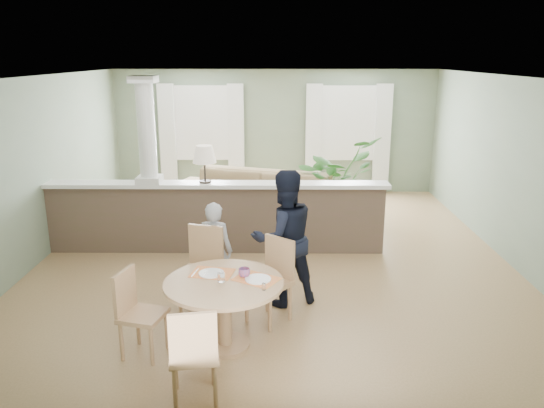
{
  "coord_description": "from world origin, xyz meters",
  "views": [
    {
      "loc": [
        0.04,
        -7.67,
        2.99
      ],
      "look_at": [
        -0.02,
        -1.0,
        1.11
      ],
      "focal_mm": 35.0,
      "sensor_mm": 36.0,
      "label": 1
    }
  ],
  "objects_px": {
    "chair_near": "(194,351)",
    "chair_side": "(136,309)",
    "houseplant": "(336,182)",
    "dining_table": "(225,295)",
    "child_person": "(215,251)",
    "chair_far_man": "(273,276)",
    "man_person": "(284,238)",
    "chair_far_boy": "(203,265)",
    "sofa": "(256,200)"
  },
  "relations": [
    {
      "from": "chair_near",
      "to": "chair_side",
      "type": "relative_size",
      "value": 1.04
    },
    {
      "from": "houseplant",
      "to": "dining_table",
      "type": "bearing_deg",
      "value": -110.74
    },
    {
      "from": "chair_side",
      "to": "child_person",
      "type": "height_order",
      "value": "child_person"
    },
    {
      "from": "dining_table",
      "to": "chair_near",
      "type": "relative_size",
      "value": 1.31
    },
    {
      "from": "houseplant",
      "to": "chair_near",
      "type": "xyz_separation_m",
      "value": [
        -1.78,
        -5.19,
        -0.28
      ]
    },
    {
      "from": "chair_far_man",
      "to": "man_person",
      "type": "distance_m",
      "value": 0.56
    },
    {
      "from": "chair_far_boy",
      "to": "man_person",
      "type": "height_order",
      "value": "man_person"
    },
    {
      "from": "chair_far_boy",
      "to": "chair_near",
      "type": "relative_size",
      "value": 1.08
    },
    {
      "from": "chair_far_man",
      "to": "sofa",
      "type": "bearing_deg",
      "value": 135.48
    },
    {
      "from": "man_person",
      "to": "chair_far_boy",
      "type": "bearing_deg",
      "value": -11.77
    },
    {
      "from": "child_person",
      "to": "chair_side",
      "type": "bearing_deg",
      "value": 73.86
    },
    {
      "from": "sofa",
      "to": "chair_far_man",
      "type": "xyz_separation_m",
      "value": [
        0.32,
        -3.53,
        0.06
      ]
    },
    {
      "from": "dining_table",
      "to": "child_person",
      "type": "bearing_deg",
      "value": 101.43
    },
    {
      "from": "houseplant",
      "to": "chair_far_boy",
      "type": "xyz_separation_m",
      "value": [
        -1.95,
        -3.33,
        -0.24
      ]
    },
    {
      "from": "chair_near",
      "to": "man_person",
      "type": "height_order",
      "value": "man_person"
    },
    {
      "from": "child_person",
      "to": "man_person",
      "type": "height_order",
      "value": "man_person"
    },
    {
      "from": "dining_table",
      "to": "chair_far_boy",
      "type": "relative_size",
      "value": 1.21
    },
    {
      "from": "man_person",
      "to": "dining_table",
      "type": "bearing_deg",
      "value": 38.01
    },
    {
      "from": "chair_far_man",
      "to": "houseplant",
      "type": "bearing_deg",
      "value": 113.2
    },
    {
      "from": "houseplant",
      "to": "chair_side",
      "type": "xyz_separation_m",
      "value": [
        -2.49,
        -4.37,
        -0.3
      ]
    },
    {
      "from": "chair_far_boy",
      "to": "man_person",
      "type": "bearing_deg",
      "value": 25.23
    },
    {
      "from": "chair_far_man",
      "to": "child_person",
      "type": "distance_m",
      "value": 0.93
    },
    {
      "from": "sofa",
      "to": "chair_near",
      "type": "relative_size",
      "value": 3.45
    },
    {
      "from": "sofa",
      "to": "child_person",
      "type": "height_order",
      "value": "child_person"
    },
    {
      "from": "chair_side",
      "to": "chair_near",
      "type": "bearing_deg",
      "value": -124.36
    },
    {
      "from": "sofa",
      "to": "chair_far_boy",
      "type": "distance_m",
      "value": 3.3
    },
    {
      "from": "dining_table",
      "to": "chair_side",
      "type": "height_order",
      "value": "chair_side"
    },
    {
      "from": "dining_table",
      "to": "chair_side",
      "type": "bearing_deg",
      "value": -170.57
    },
    {
      "from": "houseplant",
      "to": "chair_far_man",
      "type": "relative_size",
      "value": 1.64
    },
    {
      "from": "sofa",
      "to": "child_person",
      "type": "bearing_deg",
      "value": -79.93
    },
    {
      "from": "chair_far_boy",
      "to": "child_person",
      "type": "xyz_separation_m",
      "value": [
        0.12,
        0.29,
        0.07
      ]
    },
    {
      "from": "houseplant",
      "to": "chair_near",
      "type": "relative_size",
      "value": 1.7
    },
    {
      "from": "chair_far_man",
      "to": "chair_side",
      "type": "distance_m",
      "value": 1.58
    },
    {
      "from": "dining_table",
      "to": "chair_far_boy",
      "type": "bearing_deg",
      "value": 111.56
    },
    {
      "from": "chair_far_man",
      "to": "chair_far_boy",
      "type": "bearing_deg",
      "value": -157.72
    },
    {
      "from": "chair_side",
      "to": "dining_table",
      "type": "bearing_deg",
      "value": -65.82
    },
    {
      "from": "chair_far_boy",
      "to": "man_person",
      "type": "distance_m",
      "value": 1.03
    },
    {
      "from": "dining_table",
      "to": "chair_side",
      "type": "distance_m",
      "value": 0.91
    },
    {
      "from": "dining_table",
      "to": "man_person",
      "type": "height_order",
      "value": "man_person"
    },
    {
      "from": "chair_side",
      "to": "child_person",
      "type": "bearing_deg",
      "value": -11.34
    },
    {
      "from": "chair_near",
      "to": "child_person",
      "type": "bearing_deg",
      "value": -97.88
    },
    {
      "from": "chair_side",
      "to": "child_person",
      "type": "relative_size",
      "value": 0.72
    },
    {
      "from": "sofa",
      "to": "man_person",
      "type": "distance_m",
      "value": 3.14
    },
    {
      "from": "houseplant",
      "to": "child_person",
      "type": "bearing_deg",
      "value": -121.14
    },
    {
      "from": "chair_far_man",
      "to": "chair_near",
      "type": "bearing_deg",
      "value": -72.7
    },
    {
      "from": "chair_far_boy",
      "to": "chair_side",
      "type": "bearing_deg",
      "value": -101.77
    },
    {
      "from": "dining_table",
      "to": "chair_far_boy",
      "type": "distance_m",
      "value": 0.96
    },
    {
      "from": "dining_table",
      "to": "chair_far_boy",
      "type": "xyz_separation_m",
      "value": [
        -0.35,
        0.9,
        -0.03
      ]
    },
    {
      "from": "child_person",
      "to": "chair_near",
      "type": "bearing_deg",
      "value": 101.53
    },
    {
      "from": "chair_far_man",
      "to": "child_person",
      "type": "relative_size",
      "value": 0.77
    }
  ]
}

